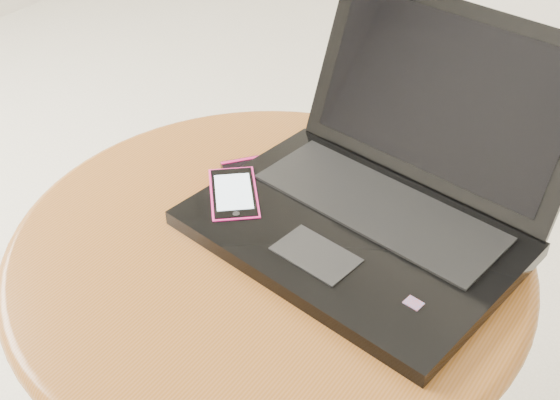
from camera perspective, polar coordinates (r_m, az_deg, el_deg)
The scene contains 4 objects.
table at distance 0.99m, azimuth -0.85°, elevation -8.09°, with size 0.66×0.66×0.52m.
laptop at distance 0.92m, azimuth 7.71°, elevation 0.61°, with size 0.43×0.40×0.24m.
phone_black at distance 1.00m, azimuth -2.37°, elevation 1.40°, with size 0.12×0.11×0.01m.
phone_pink at distance 0.96m, azimuth -3.62°, elevation 0.34°, with size 0.12×0.12×0.01m.
Camera 1 is at (0.32, -0.54, 1.11)m, focal length 47.08 mm.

